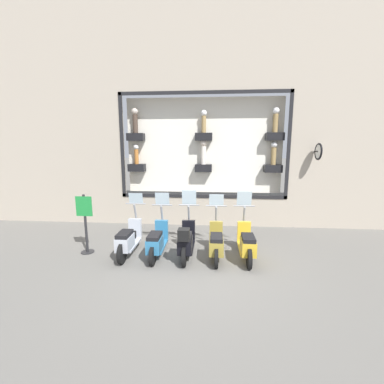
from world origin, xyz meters
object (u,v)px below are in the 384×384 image
(shop_sign_post, at_px, (85,222))
(scooter_yellow_0, at_px, (247,243))
(scooter_black_2, at_px, (186,241))
(scooter_silver_4, at_px, (128,240))
(scooter_teal_3, at_px, (157,241))
(scooter_olive_1, at_px, (216,243))

(shop_sign_post, bearing_deg, scooter_yellow_0, -90.88)
(scooter_black_2, height_order, scooter_silver_4, scooter_black_2)
(scooter_yellow_0, distance_m, scooter_black_2, 1.60)
(scooter_teal_3, distance_m, shop_sign_post, 2.08)
(scooter_olive_1, bearing_deg, shop_sign_post, 88.84)
(scooter_olive_1, relative_size, shop_sign_post, 1.08)
(scooter_black_2, relative_size, shop_sign_post, 1.08)
(scooter_yellow_0, height_order, scooter_silver_4, scooter_yellow_0)
(scooter_yellow_0, height_order, scooter_olive_1, scooter_yellow_0)
(shop_sign_post, bearing_deg, scooter_black_2, -92.59)
(scooter_teal_3, height_order, scooter_silver_4, scooter_teal_3)
(scooter_black_2, bearing_deg, scooter_silver_4, 87.91)
(scooter_yellow_0, height_order, scooter_teal_3, scooter_yellow_0)
(scooter_silver_4, distance_m, shop_sign_post, 1.31)
(scooter_black_2, distance_m, scooter_silver_4, 1.60)
(scooter_olive_1, distance_m, scooter_teal_3, 1.60)
(scooter_yellow_0, xyz_separation_m, shop_sign_post, (0.07, 4.42, 0.46))
(scooter_yellow_0, xyz_separation_m, scooter_teal_3, (-0.00, 2.40, -0.01))
(scooter_yellow_0, relative_size, scooter_olive_1, 1.00)
(scooter_teal_3, distance_m, scooter_silver_4, 0.80)
(scooter_olive_1, bearing_deg, scooter_silver_4, 89.91)
(scooter_teal_3, bearing_deg, scooter_olive_1, -90.01)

